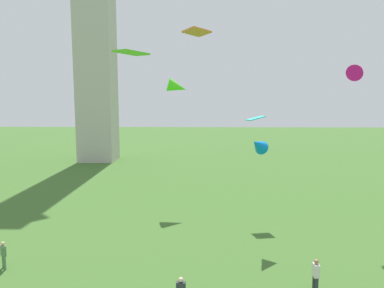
# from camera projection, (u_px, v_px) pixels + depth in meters

# --- Properties ---
(person_1) EXTENTS (0.48, 0.51, 1.70)m
(person_1) POSITION_uv_depth(u_px,v_px,m) (3.00, 253.00, 21.84)
(person_1) COLOR #51754C
(person_1) RESTS_ON ground_plane
(person_3) EXTENTS (0.30, 0.57, 1.83)m
(person_3) POSITION_uv_depth(u_px,v_px,m) (316.00, 274.00, 19.19)
(person_3) COLOR #2D3338
(person_3) RESTS_ON ground_plane
(kite_flying_1) EXTENTS (1.77, 2.01, 0.29)m
(kite_flying_1) POSITION_uv_depth(u_px,v_px,m) (196.00, 32.00, 20.82)
(kite_flying_1) COLOR orange
(kite_flying_2) EXTENTS (1.80, 1.86, 0.18)m
(kite_flying_2) POSITION_uv_depth(u_px,v_px,m) (131.00, 53.00, 17.58)
(kite_flying_2) COLOR #55C71B
(kite_flying_3) EXTENTS (1.80, 1.97, 1.50)m
(kite_flying_3) POSITION_uv_depth(u_px,v_px,m) (258.00, 145.00, 25.59)
(kite_flying_3) COLOR #0778DF
(kite_flying_4) EXTENTS (2.32, 2.44, 1.78)m
(kite_flying_4) POSITION_uv_depth(u_px,v_px,m) (358.00, 70.00, 28.02)
(kite_flying_4) COLOR #DB128C
(kite_flying_5) EXTENTS (2.28, 1.61, 1.74)m
(kite_flying_5) POSITION_uv_depth(u_px,v_px,m) (177.00, 87.00, 35.02)
(kite_flying_5) COLOR #4AE71D
(kite_flying_6) EXTENTS (1.70, 1.41, 0.43)m
(kite_flying_6) POSITION_uv_depth(u_px,v_px,m) (256.00, 118.00, 31.19)
(kite_flying_6) COLOR #2AC6C4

